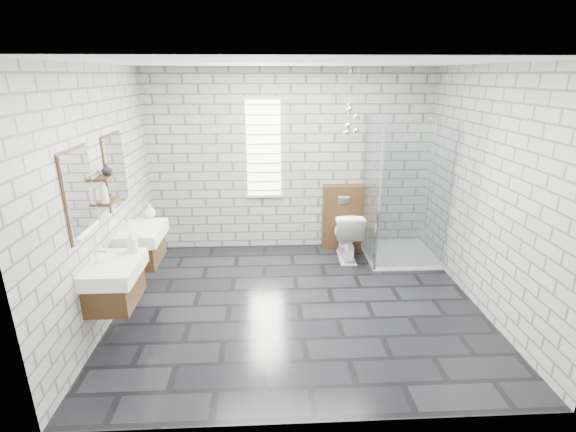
{
  "coord_description": "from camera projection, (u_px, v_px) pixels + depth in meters",
  "views": [
    {
      "loc": [
        -0.34,
        -4.36,
        2.6
      ],
      "look_at": [
        -0.11,
        0.35,
        0.99
      ],
      "focal_mm": 26.0,
      "sensor_mm": 36.0,
      "label": 1
    }
  ],
  "objects": [
    {
      "name": "floor",
      "position": [
        299.0,
        304.0,
        4.98
      ],
      "size": [
        4.2,
        3.6,
        0.02
      ],
      "primitive_type": "cube",
      "color": "black",
      "rests_on": "ground"
    },
    {
      "name": "ceiling",
      "position": [
        301.0,
        62.0,
        4.1
      ],
      "size": [
        4.2,
        3.6,
        0.02
      ],
      "primitive_type": "cube",
      "color": "white",
      "rests_on": "wall_back"
    },
    {
      "name": "wall_back",
      "position": [
        290.0,
        162.0,
        6.25
      ],
      "size": [
        4.2,
        0.02,
        2.7
      ],
      "primitive_type": "cube",
      "color": "#A4A49E",
      "rests_on": "floor"
    },
    {
      "name": "wall_front",
      "position": [
        320.0,
        268.0,
        2.82
      ],
      "size": [
        4.2,
        0.02,
        2.7
      ],
      "primitive_type": "cube",
      "color": "#A4A49E",
      "rests_on": "floor"
    },
    {
      "name": "wall_left",
      "position": [
        102.0,
        197.0,
        4.44
      ],
      "size": [
        0.02,
        3.6,
        2.7
      ],
      "primitive_type": "cube",
      "color": "#A4A49E",
      "rests_on": "floor"
    },
    {
      "name": "wall_right",
      "position": [
        489.0,
        192.0,
        4.63
      ],
      "size": [
        0.02,
        3.6,
        2.7
      ],
      "primitive_type": "cube",
      "color": "#A4A49E",
      "rests_on": "floor"
    },
    {
      "name": "vanity_left",
      "position": [
        111.0,
        271.0,
        4.11
      ],
      "size": [
        0.47,
        0.7,
        1.57
      ],
      "color": "#492F16",
      "rests_on": "wall_left"
    },
    {
      "name": "vanity_right",
      "position": [
        139.0,
        235.0,
        5.03
      ],
      "size": [
        0.47,
        0.7,
        1.57
      ],
      "color": "#492F16",
      "rests_on": "wall_left"
    },
    {
      "name": "shelf_lower",
      "position": [
        109.0,
        201.0,
        4.4
      ],
      "size": [
        0.14,
        0.3,
        0.03
      ],
      "primitive_type": "cube",
      "color": "#492F16",
      "rests_on": "wall_left"
    },
    {
      "name": "shelf_upper",
      "position": [
        105.0,
        177.0,
        4.32
      ],
      "size": [
        0.14,
        0.3,
        0.03
      ],
      "primitive_type": "cube",
      "color": "#492F16",
      "rests_on": "wall_left"
    },
    {
      "name": "window",
      "position": [
        264.0,
        149.0,
        6.14
      ],
      "size": [
        0.56,
        0.05,
        1.48
      ],
      "color": "white",
      "rests_on": "wall_back"
    },
    {
      "name": "cistern_panel",
      "position": [
        342.0,
        217.0,
        6.45
      ],
      "size": [
        0.6,
        0.2,
        1.0
      ],
      "primitive_type": "cube",
      "color": "#492F16",
      "rests_on": "floor"
    },
    {
      "name": "flush_plate",
      "position": [
        344.0,
        200.0,
        6.26
      ],
      "size": [
        0.18,
        0.01,
        0.12
      ],
      "primitive_type": "cube",
      "color": "silver",
      "rests_on": "cistern_panel"
    },
    {
      "name": "shower_enclosure",
      "position": [
        397.0,
        227.0,
        6.0
      ],
      "size": [
        1.0,
        1.0,
        2.03
      ],
      "color": "white",
      "rests_on": "floor"
    },
    {
      "name": "pendant_cluster",
      "position": [
        351.0,
        122.0,
        5.66
      ],
      "size": [
        0.23,
        0.24,
        0.91
      ],
      "color": "silver",
      "rests_on": "ceiling"
    },
    {
      "name": "toilet",
      "position": [
        347.0,
        235.0,
        6.11
      ],
      "size": [
        0.43,
        0.73,
        0.73
      ],
      "primitive_type": "imported",
      "rotation": [
        0.0,
        0.0,
        3.11
      ],
      "color": "white",
      "rests_on": "floor"
    },
    {
      "name": "soap_bottle_a",
      "position": [
        132.0,
        242.0,
        4.28
      ],
      "size": [
        0.11,
        0.11,
        0.22
      ],
      "primitive_type": "imported",
      "rotation": [
        0.0,
        0.0,
        0.15
      ],
      "color": "#B2B2B2",
      "rests_on": "vanity_left"
    },
    {
      "name": "soap_bottle_b",
      "position": [
        150.0,
        211.0,
        5.31
      ],
      "size": [
        0.19,
        0.19,
        0.18
      ],
      "primitive_type": "imported",
      "rotation": [
        0.0,
        0.0,
        0.43
      ],
      "color": "#B2B2B2",
      "rests_on": "vanity_right"
    },
    {
      "name": "soap_bottle_c",
      "position": [
        104.0,
        192.0,
        4.25
      ],
      "size": [
        0.1,
        0.11,
        0.24
      ],
      "primitive_type": "imported",
      "rotation": [
        0.0,
        0.0,
        0.15
      ],
      "color": "#B2B2B2",
      "rests_on": "shelf_lower"
    },
    {
      "name": "vase",
      "position": [
        107.0,
        169.0,
        4.34
      ],
      "size": [
        0.11,
        0.11,
        0.12
      ],
      "primitive_type": "imported",
      "rotation": [
        0.0,
        0.0,
        0.01
      ],
      "color": "#B2B2B2",
      "rests_on": "shelf_upper"
    }
  ]
}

